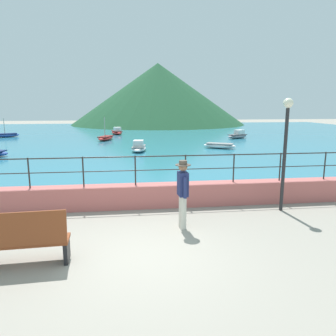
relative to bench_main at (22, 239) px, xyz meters
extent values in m
plane|color=gray|center=(2.27, 0.21, -0.56)|extent=(120.00, 120.00, 0.00)
cube|color=#BC605B|center=(2.27, 3.41, -0.21)|extent=(20.00, 0.56, 0.70)
cylinder|color=#282623|center=(-0.80, 3.41, 0.59)|extent=(0.04, 0.04, 0.90)
cylinder|color=#282623|center=(0.74, 3.41, 0.59)|extent=(0.04, 0.04, 0.90)
cylinder|color=#282623|center=(2.27, 3.41, 0.59)|extent=(0.04, 0.04, 0.90)
cylinder|color=#282623|center=(3.80, 3.41, 0.59)|extent=(0.04, 0.04, 0.90)
cylinder|color=#282623|center=(5.34, 3.41, 0.59)|extent=(0.04, 0.04, 0.90)
cylinder|color=#282623|center=(6.87, 3.41, 0.59)|extent=(0.04, 0.04, 0.90)
cylinder|color=#282623|center=(8.40, 3.41, 0.59)|extent=(0.04, 0.04, 0.90)
cylinder|color=#282623|center=(2.27, 3.41, 1.01)|extent=(18.40, 0.04, 0.04)
cylinder|color=#282623|center=(2.27, 3.41, 0.59)|extent=(18.40, 0.03, 0.03)
cube|color=teal|center=(2.27, 26.05, -0.53)|extent=(64.00, 44.32, 0.06)
cone|color=#1E4C2D|center=(7.11, 46.00, 4.19)|extent=(27.42, 27.42, 9.51)
cube|color=brown|center=(-0.01, 0.10, -0.10)|extent=(1.73, 0.61, 0.06)
cube|color=brown|center=(0.01, -0.12, 0.25)|extent=(1.71, 0.24, 0.64)
cube|color=black|center=(0.78, 0.14, -0.34)|extent=(0.10, 0.47, 0.43)
cylinder|color=beige|center=(3.39, 1.64, -0.13)|extent=(0.15, 0.15, 0.86)
cylinder|color=beige|center=(3.40, 1.46, -0.13)|extent=(0.15, 0.15, 0.86)
cube|color=navy|center=(3.39, 1.55, 0.60)|extent=(0.25, 0.38, 0.60)
cylinder|color=navy|center=(3.38, 1.79, 0.56)|extent=(0.09, 0.09, 0.52)
cylinder|color=navy|center=(3.41, 1.31, 0.56)|extent=(0.09, 0.09, 0.52)
sphere|color=#9E7051|center=(3.39, 1.55, 1.03)|extent=(0.22, 0.22, 0.22)
cylinder|color=#4C4238|center=(3.39, 1.55, 1.08)|extent=(0.38, 0.38, 0.02)
cylinder|color=#4C4238|center=(3.39, 1.55, 1.14)|extent=(0.20, 0.20, 0.10)
cylinder|color=#232326|center=(6.54, 2.56, 0.94)|extent=(0.10, 0.10, 3.00)
sphere|color=#EAEACC|center=(6.54, 2.56, 2.58)|extent=(0.28, 0.28, 0.28)
ellipsoid|color=red|center=(0.20, 22.14, -0.32)|extent=(1.63, 2.47, 0.36)
cube|color=maroon|center=(0.20, 22.14, -0.17)|extent=(1.35, 1.99, 0.06)
cylinder|color=#B2A899|center=(0.17, 22.05, 0.68)|extent=(0.06, 0.06, 1.64)
ellipsoid|color=#2D4C9E|center=(-9.38, 26.21, -0.32)|extent=(2.46, 1.80, 0.36)
cube|color=navy|center=(-9.38, 26.21, -0.17)|extent=(1.99, 1.48, 0.06)
cylinder|color=#B2A899|center=(-9.47, 26.16, 0.57)|extent=(0.06, 0.06, 1.42)
ellipsoid|color=white|center=(8.54, 15.83, -0.32)|extent=(2.44, 1.94, 0.36)
cube|color=gray|center=(8.54, 15.83, -0.17)|extent=(1.97, 1.59, 0.06)
ellipsoid|color=gray|center=(12.14, 22.38, -0.32)|extent=(2.45, 1.89, 0.36)
cube|color=#4D4D51|center=(12.14, 22.38, -0.17)|extent=(1.98, 1.55, 0.06)
cube|color=silver|center=(12.36, 22.50, 0.06)|extent=(1.00, 0.94, 0.40)
ellipsoid|color=red|center=(1.00, 27.80, -0.32)|extent=(1.52, 2.46, 0.36)
cube|color=maroon|center=(1.00, 27.80, -0.17)|extent=(1.26, 1.98, 0.06)
cube|color=silver|center=(1.07, 27.56, 0.06)|extent=(0.83, 0.95, 0.40)
ellipsoid|color=white|center=(2.81, 15.06, -0.32)|extent=(1.21, 2.40, 0.36)
cube|color=gray|center=(2.81, 15.06, -0.17)|extent=(1.02, 1.93, 0.06)
cube|color=silver|center=(2.77, 14.82, 0.06)|extent=(0.74, 0.88, 0.40)
camera|label=1|loc=(2.04, -6.08, 2.53)|focal=34.27mm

